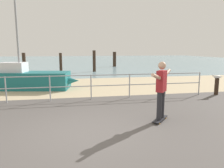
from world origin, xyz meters
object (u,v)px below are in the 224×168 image
at_px(skateboarder, 161,87).
at_px(skateboard, 160,119).
at_px(seagull, 217,77).
at_px(bollard_short, 217,87).
at_px(sailboat, 29,79).

bearing_deg(skateboarder, skateboard, 9.46).
bearing_deg(skateboard, seagull, 36.40).
xyz_separation_m(skateboard, bollard_short, (3.97, 2.92, 0.31)).
relative_size(skateboard, bollard_short, 0.95).
relative_size(sailboat, bollard_short, 6.62).
bearing_deg(sailboat, bollard_short, -19.76).
relative_size(sailboat, skateboarder, 3.07).
bearing_deg(skateboard, bollard_short, 36.27).
distance_m(bollard_short, seagull, 0.46).
bearing_deg(skateboarder, sailboat, 127.83).
distance_m(sailboat, bollard_short, 9.19).
relative_size(sailboat, skateboard, 6.97).
relative_size(skateboarder, bollard_short, 2.16).
bearing_deg(skateboarder, seagull, 36.40).
height_order(skateboard, bollard_short, bollard_short).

